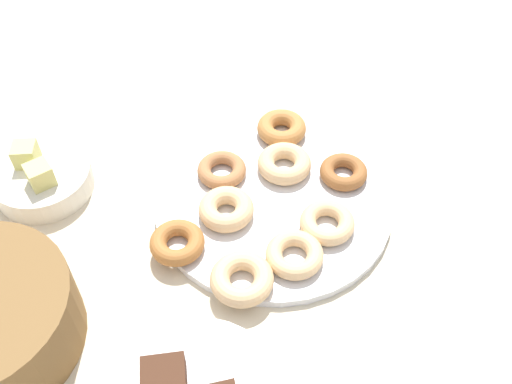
# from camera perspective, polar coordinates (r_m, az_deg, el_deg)

# --- Properties ---
(ground_plane) EXTENTS (2.40, 2.40, 0.00)m
(ground_plane) POSITION_cam_1_polar(r_m,az_deg,el_deg) (0.93, 1.69, -1.23)
(ground_plane) COLOR beige
(donut_plate) EXTENTS (0.38, 0.38, 0.01)m
(donut_plate) POSITION_cam_1_polar(r_m,az_deg,el_deg) (0.92, 1.70, -0.94)
(donut_plate) COLOR silver
(donut_plate) RESTS_ON ground_plane
(donut_0) EXTENTS (0.09, 0.09, 0.02)m
(donut_0) POSITION_cam_1_polar(r_m,az_deg,el_deg) (0.94, -3.40, 2.18)
(donut_0) COLOR #B27547
(donut_0) RESTS_ON donut_plate
(donut_1) EXTENTS (0.10, 0.10, 0.03)m
(donut_1) POSITION_cam_1_polar(r_m,az_deg,el_deg) (0.85, -7.78, -4.98)
(donut_1) COLOR #AD6B33
(donut_1) RESTS_ON donut_plate
(donut_2) EXTENTS (0.09, 0.09, 0.02)m
(donut_2) POSITION_cam_1_polar(r_m,az_deg,el_deg) (0.95, 8.64, 1.97)
(donut_2) COLOR #995B2D
(donut_2) RESTS_ON donut_plate
(donut_3) EXTENTS (0.09, 0.09, 0.03)m
(donut_3) POSITION_cam_1_polar(r_m,az_deg,el_deg) (0.88, -3.02, -1.58)
(donut_3) COLOR #EABC84
(donut_3) RESTS_ON donut_plate
(donut_4) EXTENTS (0.10, 0.10, 0.03)m
(donut_4) POSITION_cam_1_polar(r_m,az_deg,el_deg) (1.01, 2.54, 6.31)
(donut_4) COLOR #BC7A3D
(donut_4) RESTS_ON donut_plate
(donut_5) EXTENTS (0.12, 0.12, 0.03)m
(donut_5) POSITION_cam_1_polar(r_m,az_deg,el_deg) (0.95, 2.81, 2.82)
(donut_5) COLOR #EABC84
(donut_5) RESTS_ON donut_plate
(donut_6) EXTENTS (0.12, 0.12, 0.02)m
(donut_6) POSITION_cam_1_polar(r_m,az_deg,el_deg) (0.83, 3.82, -6.19)
(donut_6) COLOR #EABC84
(donut_6) RESTS_ON donut_plate
(donut_7) EXTENTS (0.10, 0.10, 0.02)m
(donut_7) POSITION_cam_1_polar(r_m,az_deg,el_deg) (0.87, 7.04, -3.03)
(donut_7) COLOR #EABC84
(donut_7) RESTS_ON donut_plate
(donut_8) EXTENTS (0.12, 0.12, 0.03)m
(donut_8) POSITION_cam_1_polar(r_m,az_deg,el_deg) (0.81, -1.41, -8.57)
(donut_8) COLOR #EABC84
(donut_8) RESTS_ON donut_plate
(brownie_far) EXTENTS (0.07, 0.07, 0.04)m
(brownie_far) POSITION_cam_1_polar(r_m,az_deg,el_deg) (0.74, -9.05, -17.97)
(brownie_far) COLOR #472819
(brownie_far) RESTS_ON cake_plate
(fruit_bowl) EXTENTS (0.16, 0.16, 0.04)m
(fruit_bowl) POSITION_cam_1_polar(r_m,az_deg,el_deg) (0.99, -20.26, 1.13)
(fruit_bowl) COLOR silver
(fruit_bowl) RESTS_ON ground_plane
(melon_chunk_left) EXTENTS (0.04, 0.04, 0.04)m
(melon_chunk_left) POSITION_cam_1_polar(r_m,az_deg,el_deg) (0.95, -20.55, 1.59)
(melon_chunk_left) COLOR #DBD67A
(melon_chunk_left) RESTS_ON fruit_bowl
(melon_chunk_right) EXTENTS (0.05, 0.05, 0.04)m
(melon_chunk_right) POSITION_cam_1_polar(r_m,az_deg,el_deg) (0.99, -21.78, 3.47)
(melon_chunk_right) COLOR #DBD67A
(melon_chunk_right) RESTS_ON fruit_bowl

